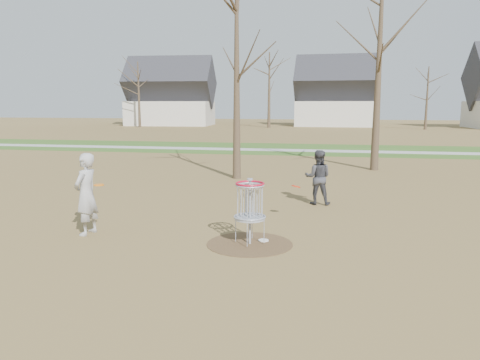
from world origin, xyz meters
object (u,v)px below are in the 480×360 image
disc_golf_basket (250,201)px  player_standing (86,194)px  player_throwing (318,177)px  disc_grounded (263,240)px

disc_golf_basket → player_standing: bearing=179.3°
player_throwing → disc_golf_basket: size_ratio=1.17×
player_throwing → disc_golf_basket: (-1.26, -4.26, 0.12)m
player_throwing → disc_grounded: size_ratio=7.19×
player_standing → player_throwing: (4.95, 4.21, -0.12)m
player_standing → disc_grounded: player_standing is taller
disc_grounded → player_throwing: bearing=75.9°
player_standing → disc_grounded: 4.05m
disc_grounded → disc_golf_basket: (-0.25, -0.26, 0.89)m
player_standing → disc_golf_basket: size_ratio=1.36×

